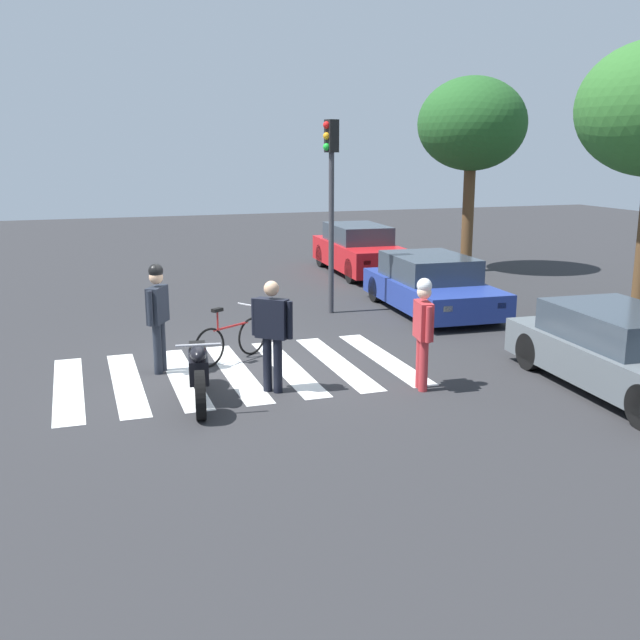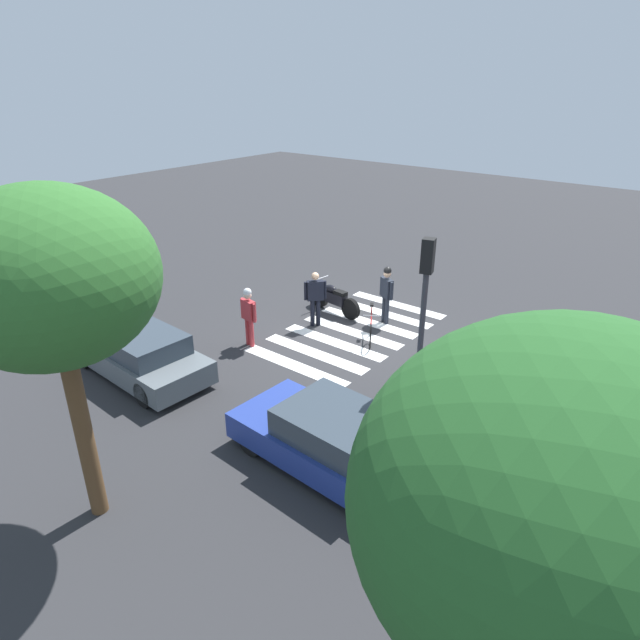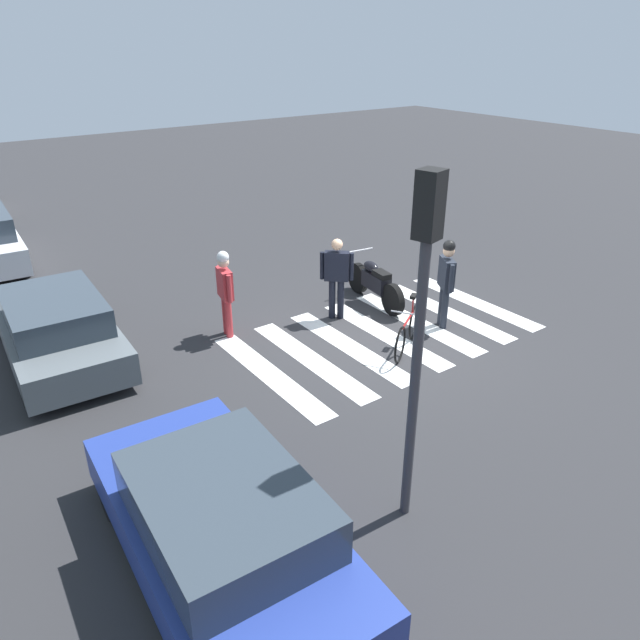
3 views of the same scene
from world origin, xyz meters
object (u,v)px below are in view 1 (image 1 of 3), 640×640
leaning_bicycle (231,340)px  car_blue_hatchback (431,285)px  car_red_convertible (359,250)px  traffic_light_pole (331,186)px  police_motorcycle (198,371)px  officer_on_foot (272,329)px  officer_by_motorcycle (158,309)px  pedestrian_bystander (423,326)px  car_grey_coupe (624,353)px

leaning_bicycle → car_blue_hatchback: (-2.57, 5.24, 0.23)m
leaning_bicycle → car_red_convertible: bearing=145.2°
car_blue_hatchback → traffic_light_pole: (-0.57, -2.26, 2.27)m
police_motorcycle → car_red_convertible: size_ratio=0.46×
officer_on_foot → officer_by_motorcycle: 2.21m
police_motorcycle → traffic_light_pole: 6.88m
pedestrian_bystander → car_blue_hatchback: 5.80m
traffic_light_pole → officer_by_motorcycle: bearing=-51.1°
pedestrian_bystander → car_blue_hatchback: size_ratio=0.41×
car_grey_coupe → officer_by_motorcycle: bearing=-115.9°
leaning_bicycle → car_red_convertible: (-8.10, 5.64, 0.31)m
leaning_bicycle → pedestrian_bystander: pedestrian_bystander is taller
car_blue_hatchback → car_grey_coupe: car_blue_hatchback is taller
leaning_bicycle → car_red_convertible: 9.87m
pedestrian_bystander → car_red_convertible: bearing=163.5°
leaning_bicycle → car_grey_coupe: bearing=56.8°
car_red_convertible → car_blue_hatchback: 5.54m
leaning_bicycle → officer_by_motorcycle: bearing=-76.8°
officer_on_foot → pedestrian_bystander: (0.63, 2.24, 0.01)m
car_red_convertible → officer_by_motorcycle: bearing=-39.5°
officer_on_foot → car_grey_coupe: 5.47m
officer_by_motorcycle → car_grey_coupe: size_ratio=0.43×
traffic_light_pole → car_grey_coupe: bearing=20.2°
officer_on_foot → car_blue_hatchback: officer_on_foot is taller
officer_on_foot → car_red_convertible: officer_on_foot is taller
pedestrian_bystander → officer_by_motorcycle: bearing=-120.5°
officer_on_foot → traffic_light_pole: bearing=151.6°
leaning_bicycle → pedestrian_bystander: (2.52, 2.50, 0.64)m
officer_on_foot → officer_by_motorcycle: (-1.60, -1.53, 0.08)m
officer_by_motorcycle → traffic_light_pole: traffic_light_pole is taller
pedestrian_bystander → car_blue_hatchback: pedestrian_bystander is taller
police_motorcycle → car_grey_coupe: (1.55, 6.36, 0.13)m
police_motorcycle → traffic_light_pole: bearing=142.9°
police_motorcycle → pedestrian_bystander: 3.49m
officer_by_motorcycle → car_blue_hatchback: size_ratio=0.43×
officer_by_motorcycle → traffic_light_pole: bearing=128.9°
officer_by_motorcycle → car_red_convertible: officer_by_motorcycle is taller
car_blue_hatchback → car_grey_coupe: size_ratio=1.00×
police_motorcycle → officer_on_foot: 1.28m
car_red_convertible → car_grey_coupe: car_red_convertible is taller
car_blue_hatchback → car_grey_coupe: bearing=1.9°
officer_on_foot → car_red_convertible: (-9.99, 5.38, -0.31)m
police_motorcycle → leaning_bicycle: size_ratio=1.42×
car_grey_coupe → pedestrian_bystander: bearing=-109.4°
pedestrian_bystander → car_blue_hatchback: bearing=151.7°
officer_by_motorcycle → pedestrian_bystander: officer_by_motorcycle is taller
officer_by_motorcycle → pedestrian_bystander: (2.22, 3.77, -0.06)m
car_red_convertible → car_grey_coupe: (11.66, -0.19, -0.09)m
police_motorcycle → leaning_bicycle: bearing=155.6°
leaning_bicycle → car_red_convertible: car_red_convertible is taller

